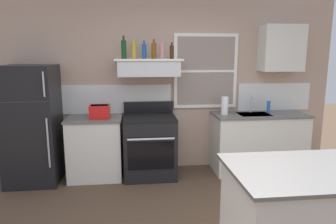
{
  "coord_description": "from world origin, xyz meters",
  "views": [
    {
      "loc": [
        -0.46,
        -2.52,
        1.81
      ],
      "look_at": [
        -0.05,
        1.2,
        1.1
      ],
      "focal_mm": 32.64,
      "sensor_mm": 36.0,
      "label": 1
    }
  ],
  "objects_px": {
    "bottle_amber_wine": "(154,51)",
    "stove_range": "(150,146)",
    "bottle_blue_liqueur": "(144,51)",
    "bottle_dark_green_wine": "(124,49)",
    "bottle_brown_stout": "(172,52)",
    "dish_soap_bottle": "(269,107)",
    "bottle_rose_pink": "(162,51)",
    "bottle_champagne_gold_foil": "(134,50)",
    "toaster": "(100,111)",
    "kitchen_island": "(311,220)",
    "paper_towel_roll": "(225,106)",
    "refrigerator": "(32,125)"
  },
  "relations": [
    {
      "from": "bottle_dark_green_wine",
      "to": "bottle_brown_stout",
      "type": "distance_m",
      "value": 0.68
    },
    {
      "from": "bottle_dark_green_wine",
      "to": "bottle_brown_stout",
      "type": "height_order",
      "value": "bottle_dark_green_wine"
    },
    {
      "from": "bottle_amber_wine",
      "to": "bottle_rose_pink",
      "type": "xyz_separation_m",
      "value": [
        0.12,
        0.03,
        -0.0
      ]
    },
    {
      "from": "paper_towel_roll",
      "to": "kitchen_island",
      "type": "height_order",
      "value": "paper_towel_roll"
    },
    {
      "from": "toaster",
      "to": "bottle_rose_pink",
      "type": "relative_size",
      "value": 1.11
    },
    {
      "from": "bottle_dark_green_wine",
      "to": "kitchen_island",
      "type": "bearing_deg",
      "value": -55.29
    },
    {
      "from": "bottle_dark_green_wine",
      "to": "refrigerator",
      "type": "bearing_deg",
      "value": -175.53
    },
    {
      "from": "toaster",
      "to": "bottle_champagne_gold_foil",
      "type": "xyz_separation_m",
      "value": [
        0.5,
        0.19,
        0.86
      ]
    },
    {
      "from": "bottle_dark_green_wine",
      "to": "bottle_amber_wine",
      "type": "distance_m",
      "value": 0.43
    },
    {
      "from": "toaster",
      "to": "kitchen_island",
      "type": "relative_size",
      "value": 0.21
    },
    {
      "from": "dish_soap_bottle",
      "to": "bottle_rose_pink",
      "type": "bearing_deg",
      "value": -178.95
    },
    {
      "from": "bottle_champagne_gold_foil",
      "to": "bottle_amber_wine",
      "type": "relative_size",
      "value": 1.05
    },
    {
      "from": "bottle_blue_liqueur",
      "to": "refrigerator",
      "type": "bearing_deg",
      "value": -174.97
    },
    {
      "from": "refrigerator",
      "to": "bottle_champagne_gold_foil",
      "type": "xyz_separation_m",
      "value": [
        1.44,
        0.17,
        1.03
      ]
    },
    {
      "from": "bottle_dark_green_wine",
      "to": "bottle_rose_pink",
      "type": "bearing_deg",
      "value": 2.91
    },
    {
      "from": "toaster",
      "to": "dish_soap_bottle",
      "type": "xyz_separation_m",
      "value": [
        2.59,
        0.18,
        -0.01
      ]
    },
    {
      "from": "bottle_champagne_gold_foil",
      "to": "bottle_blue_liqueur",
      "type": "relative_size",
      "value": 1.12
    },
    {
      "from": "bottle_champagne_gold_foil",
      "to": "stove_range",
      "type": "bearing_deg",
      "value": -35.49
    },
    {
      "from": "bottle_dark_green_wine",
      "to": "bottle_champagne_gold_foil",
      "type": "bearing_deg",
      "value": 27.07
    },
    {
      "from": "refrigerator",
      "to": "bottle_blue_liqueur",
      "type": "relative_size",
      "value": 6.47
    },
    {
      "from": "dish_soap_bottle",
      "to": "bottle_dark_green_wine",
      "type": "bearing_deg",
      "value": -178.49
    },
    {
      "from": "kitchen_island",
      "to": "bottle_champagne_gold_foil",
      "type": "bearing_deg",
      "value": 121.49
    },
    {
      "from": "paper_towel_roll",
      "to": "toaster",
      "type": "bearing_deg",
      "value": -177.66
    },
    {
      "from": "bottle_dark_green_wine",
      "to": "bottle_champagne_gold_foil",
      "type": "relative_size",
      "value": 1.11
    },
    {
      "from": "bottle_champagne_gold_foil",
      "to": "bottle_brown_stout",
      "type": "bearing_deg",
      "value": -11.13
    },
    {
      "from": "bottle_blue_liqueur",
      "to": "bottle_amber_wine",
      "type": "distance_m",
      "value": 0.14
    },
    {
      "from": "bottle_dark_green_wine",
      "to": "kitchen_island",
      "type": "xyz_separation_m",
      "value": [
        1.58,
        -2.28,
        -1.42
      ]
    },
    {
      "from": "paper_towel_roll",
      "to": "bottle_brown_stout",
      "type": "bearing_deg",
      "value": 179.57
    },
    {
      "from": "dish_soap_bottle",
      "to": "refrigerator",
      "type": "bearing_deg",
      "value": -177.4
    },
    {
      "from": "bottle_dark_green_wine",
      "to": "bottle_brown_stout",
      "type": "xyz_separation_m",
      "value": [
        0.68,
        -0.04,
        -0.04
      ]
    },
    {
      "from": "bottle_champagne_gold_foil",
      "to": "paper_towel_roll",
      "type": "bearing_deg",
      "value": -4.77
    },
    {
      "from": "bottle_dark_green_wine",
      "to": "bottle_amber_wine",
      "type": "xyz_separation_m",
      "value": [
        0.43,
        -0.0,
        -0.02
      ]
    },
    {
      "from": "refrigerator",
      "to": "bottle_champagne_gold_foil",
      "type": "relative_size",
      "value": 5.75
    },
    {
      "from": "bottle_amber_wine",
      "to": "bottle_blue_liqueur",
      "type": "bearing_deg",
      "value": 163.46
    },
    {
      "from": "bottle_rose_pink",
      "to": "dish_soap_bottle",
      "type": "xyz_separation_m",
      "value": [
        1.68,
        0.03,
        -0.86
      ]
    },
    {
      "from": "bottle_champagne_gold_foil",
      "to": "bottle_brown_stout",
      "type": "distance_m",
      "value": 0.55
    },
    {
      "from": "bottle_rose_pink",
      "to": "bottle_brown_stout",
      "type": "height_order",
      "value": "bottle_rose_pink"
    },
    {
      "from": "stove_range",
      "to": "kitchen_island",
      "type": "relative_size",
      "value": 0.78
    },
    {
      "from": "bottle_dark_green_wine",
      "to": "dish_soap_bottle",
      "type": "xyz_separation_m",
      "value": [
        2.23,
        0.06,
        -0.88
      ]
    },
    {
      "from": "toaster",
      "to": "bottle_rose_pink",
      "type": "height_order",
      "value": "bottle_rose_pink"
    },
    {
      "from": "dish_soap_bottle",
      "to": "kitchen_island",
      "type": "distance_m",
      "value": 2.49
    },
    {
      "from": "refrigerator",
      "to": "bottle_amber_wine",
      "type": "xyz_separation_m",
      "value": [
        1.73,
        0.1,
        1.03
      ]
    },
    {
      "from": "bottle_amber_wine",
      "to": "stove_range",
      "type": "bearing_deg",
      "value": -135.81
    },
    {
      "from": "refrigerator",
      "to": "bottle_dark_green_wine",
      "type": "distance_m",
      "value": 1.67
    },
    {
      "from": "bottle_amber_wine",
      "to": "dish_soap_bottle",
      "type": "height_order",
      "value": "bottle_amber_wine"
    },
    {
      "from": "bottle_brown_stout",
      "to": "paper_towel_roll",
      "type": "bearing_deg",
      "value": -0.43
    },
    {
      "from": "toaster",
      "to": "bottle_rose_pink",
      "type": "distance_m",
      "value": 1.25
    },
    {
      "from": "bottle_champagne_gold_foil",
      "to": "bottle_rose_pink",
      "type": "xyz_separation_m",
      "value": [
        0.41,
        -0.04,
        -0.01
      ]
    },
    {
      "from": "bottle_rose_pink",
      "to": "refrigerator",
      "type": "bearing_deg",
      "value": -175.99
    },
    {
      "from": "refrigerator",
      "to": "bottle_brown_stout",
      "type": "height_order",
      "value": "bottle_brown_stout"
    }
  ]
}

